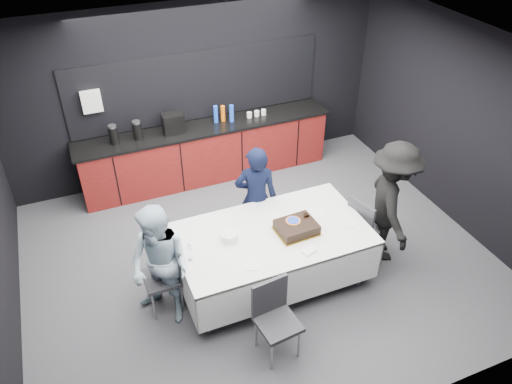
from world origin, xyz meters
TOP-DOWN VIEW (x-y plane):
  - ground at (0.00, 0.00)m, footprint 6.00×6.00m
  - room_shell at (0.00, 0.00)m, footprint 6.04×5.04m
  - kitchenette at (-0.02, 2.22)m, footprint 4.10×0.64m
  - party_table at (0.00, -0.40)m, footprint 2.32×1.32m
  - cake_assembly at (0.28, -0.48)m, footprint 0.51×0.43m
  - plate_stack at (-0.52, -0.32)m, footprint 0.21×0.21m
  - loose_plate_near at (-0.42, -0.82)m, footprint 0.20×0.20m
  - loose_plate_right_a at (0.69, -0.27)m, footprint 0.22×0.22m
  - loose_plate_right_b at (0.96, -0.59)m, footprint 0.20×0.20m
  - loose_plate_far at (0.12, -0.02)m, footprint 0.21×0.21m
  - fork_pile at (0.26, -0.87)m, footprint 0.18×0.14m
  - champagne_flute at (-1.04, -0.48)m, footprint 0.06×0.06m
  - chair_left at (-1.27, -0.30)m, footprint 0.43×0.43m
  - chair_right at (1.31, -0.43)m, footprint 0.52×0.52m
  - chair_near at (-0.39, -1.35)m, footprint 0.46×0.46m
  - person_center at (0.10, 0.33)m, footprint 0.65×0.53m
  - person_left at (-1.37, -0.45)m, footprint 0.92×0.96m
  - person_right at (1.60, -0.53)m, footprint 0.97×1.25m

SIDE VIEW (x-z plane):
  - ground at x=0.00m, z-range 0.00..0.00m
  - chair_left at x=-1.27m, z-range 0.07..1.00m
  - chair_right at x=1.31m, z-range 0.07..1.00m
  - chair_near at x=-0.39m, z-range 0.07..1.00m
  - kitchenette at x=-0.02m, z-range -0.48..1.57m
  - party_table at x=0.00m, z-range 0.25..1.03m
  - person_center at x=0.10m, z-range 0.00..1.54m
  - person_left at x=-1.37m, z-range 0.00..1.55m
  - loose_plate_near at x=-0.42m, z-range 0.78..0.79m
  - loose_plate_right_a at x=0.69m, z-range 0.78..0.79m
  - loose_plate_right_b at x=0.96m, z-range 0.78..0.79m
  - loose_plate_far at x=0.12m, z-range 0.78..0.79m
  - fork_pile at x=0.26m, z-range 0.78..0.80m
  - plate_stack at x=-0.52m, z-range 0.78..0.88m
  - cake_assembly at x=0.28m, z-range 0.76..0.92m
  - person_right at x=1.60m, z-range 0.00..1.71m
  - champagne_flute at x=-1.04m, z-range 0.83..1.05m
  - room_shell at x=0.00m, z-range 0.45..3.27m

